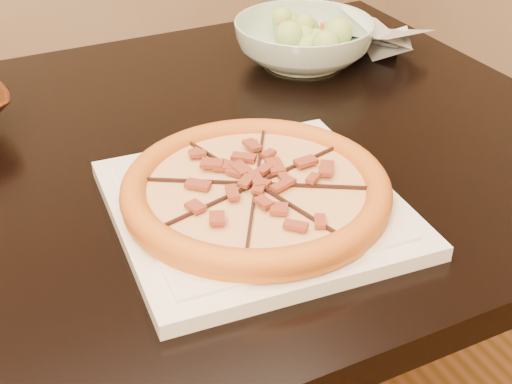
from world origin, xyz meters
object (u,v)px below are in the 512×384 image
dining_table (118,237)px  pizza (256,189)px  salad_bowl (304,42)px  plate (256,206)px

dining_table → pizza: size_ratio=4.39×
dining_table → pizza: (0.12, -0.17, 0.14)m
dining_table → salad_bowl: 0.45m
dining_table → plate: (0.12, -0.17, 0.12)m
dining_table → plate: bearing=-54.6°
pizza → salad_bowl: (0.26, 0.37, 0.00)m
plate → pizza: pizza is taller
plate → pizza: size_ratio=1.09×
salad_bowl → pizza: bearing=-125.0°
dining_table → pizza: 0.26m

